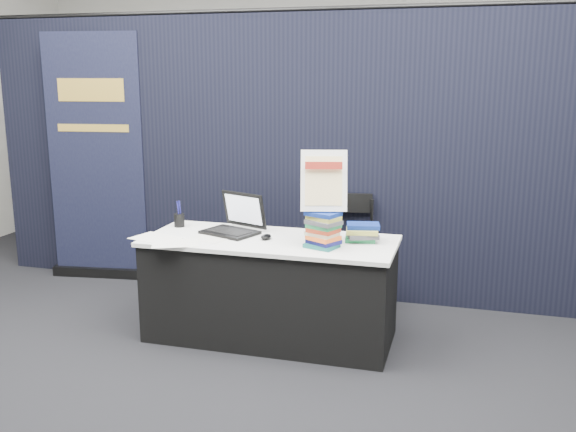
% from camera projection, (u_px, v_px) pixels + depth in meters
% --- Properties ---
extents(floor, '(8.00, 8.00, 0.00)m').
position_uv_depth(floor, '(246.00, 369.00, 4.24)').
color(floor, black).
rests_on(floor, ground).
extents(wall_back, '(8.00, 0.02, 3.50)m').
position_uv_depth(wall_back, '(356.00, 87.00, 7.61)').
color(wall_back, beige).
rests_on(wall_back, floor).
extents(drape_partition, '(6.00, 0.08, 2.40)m').
position_uv_depth(drape_partition, '(306.00, 158.00, 5.48)').
color(drape_partition, black).
rests_on(drape_partition, floor).
extents(display_table, '(1.80, 0.75, 0.75)m').
position_uv_depth(display_table, '(270.00, 288.00, 4.67)').
color(display_table, black).
rests_on(display_table, floor).
extents(laptop, '(0.46, 0.43, 0.29)m').
position_uv_depth(laptop, '(232.00, 223.00, 4.77)').
color(laptop, black).
rests_on(laptop, display_table).
extents(mouse, '(0.07, 0.11, 0.04)m').
position_uv_depth(mouse, '(266.00, 237.00, 4.58)').
color(mouse, black).
rests_on(mouse, display_table).
extents(brochure_left, '(0.39, 0.32, 0.00)m').
position_uv_depth(brochure_left, '(156.00, 238.00, 4.61)').
color(brochure_left, white).
rests_on(brochure_left, display_table).
extents(brochure_mid, '(0.31, 0.26, 0.00)m').
position_uv_depth(brochure_mid, '(209.00, 239.00, 4.59)').
color(brochure_mid, silver).
rests_on(brochure_mid, display_table).
extents(brochure_right, '(0.38, 0.34, 0.00)m').
position_uv_depth(brochure_right, '(175.00, 243.00, 4.46)').
color(brochure_right, white).
rests_on(brochure_right, display_table).
extents(pen_cup, '(0.08, 0.08, 0.10)m').
position_uv_depth(pen_cup, '(179.00, 220.00, 4.95)').
color(pen_cup, black).
rests_on(pen_cup, display_table).
extents(book_stack_tall, '(0.25, 0.23, 0.25)m').
position_uv_depth(book_stack_tall, '(322.00, 230.00, 4.34)').
color(book_stack_tall, '#175753').
rests_on(book_stack_tall, display_table).
extents(book_stack_short, '(0.26, 0.22, 0.13)m').
position_uv_depth(book_stack_short, '(361.00, 233.00, 4.51)').
color(book_stack_short, '#207A44').
rests_on(book_stack_short, display_table).
extents(info_sign, '(0.33, 0.19, 0.42)m').
position_uv_depth(info_sign, '(324.00, 181.00, 4.29)').
color(info_sign, black).
rests_on(info_sign, book_stack_tall).
extents(pullup_banner, '(0.97, 0.23, 2.27)m').
position_uv_depth(pullup_banner, '(97.00, 173.00, 5.95)').
color(pullup_banner, black).
rests_on(pullup_banner, floor).
extents(stacking_chair, '(0.48, 0.49, 0.93)m').
position_uv_depth(stacking_chair, '(344.00, 246.00, 5.28)').
color(stacking_chair, black).
rests_on(stacking_chair, floor).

